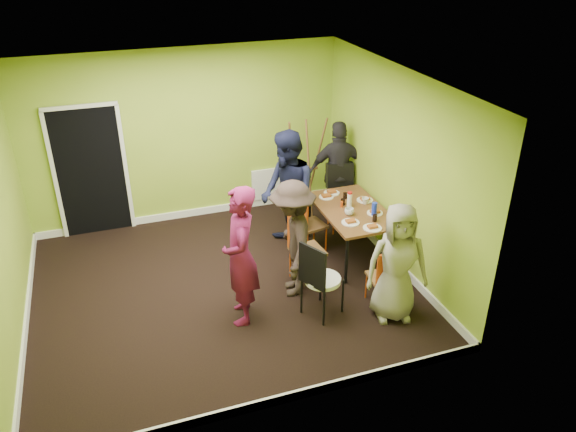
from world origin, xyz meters
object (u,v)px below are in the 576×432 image
Objects in this scene: chair_front_end at (385,275)px; person_front_end at (397,263)px; blue_bottle at (374,209)px; person_left_far at (288,194)px; easel at (305,167)px; person_standing at (241,256)px; person_left_near at (293,239)px; chair_back_end at (340,182)px; chair_left_far at (307,221)px; chair_bentwood at (319,276)px; orange_bottle at (342,204)px; dining_table at (352,212)px; chair_left_near at (302,246)px; person_back_end at (339,172)px; thermos at (349,200)px.

person_front_end reaches higher than chair_front_end.
blue_bottle is 1.26m from person_left_far.
easel is 0.94× the size of person_standing.
person_left_near is at bearing -166.38° from blue_bottle.
blue_bottle is at bearing 97.93° from chair_back_end.
person_left_far is at bearing 153.15° from person_standing.
chair_left_far is 1.09m from chair_back_end.
chair_front_end is at bearing -108.34° from blue_bottle.
chair_bentwood reaches higher than chair_back_end.
chair_left_far reaches higher than orange_bottle.
person_front_end is at bearing -90.16° from orange_bottle.
chair_bentwood is at bearing -26.76° from chair_left_far.
chair_left_far is at bearing 162.81° from person_left_near.
chair_left_far reaches higher than dining_table.
chair_left_near reaches higher than blue_bottle.
dining_table is 0.19m from orange_bottle.
chair_back_end is at bearing 152.90° from person_left_near.
chair_left_near is at bearing -145.77° from orange_bottle.
easel is at bearing 94.65° from chair_front_end.
person_back_end is (0.41, 2.41, 0.37)m from chair_front_end.
chair_back_end is at bearing 142.83° from person_standing.
easel is 0.58m from person_back_end.
chair_left_far is 1.07m from person_left_near.
blue_bottle is (0.19, -0.29, 0.16)m from dining_table.
thermos is (0.13, 1.40, 0.38)m from chair_front_end.
chair_left_far is 0.61× the size of person_front_end.
chair_left_near is 0.95× the size of chair_bentwood.
chair_front_end is at bearing 93.47° from person_back_end.
chair_front_end is at bearing 90.08° from chair_back_end.
easel reaches higher than chair_back_end.
person_left_far is at bearing 146.98° from chair_bentwood.
thermos is (0.59, -0.19, 0.33)m from chair_left_far.
orange_bottle is 0.05× the size of person_left_far.
blue_bottle is at bearing 117.76° from person_left_near.
chair_left_far is at bearing -109.82° from easel.
thermos is at bearing 87.72° from person_back_end.
chair_back_end is 1.23× the size of chair_front_end.
chair_front_end is 2.47m from person_back_end.
thermos is 1.04× the size of blue_bottle.
person_left_near reaches higher than chair_bentwood.
dining_table is 1.06m from chair_left_near.
chair_left_far is at bearing 144.15° from person_standing.
easel is (-0.39, 0.55, 0.10)m from chair_back_end.
dining_table is 0.38m from blue_bottle.
person_left_far reaches higher than chair_left_far.
orange_bottle is (0.89, 1.33, 0.21)m from chair_bentwood.
chair_front_end is 0.37m from person_front_end.
person_standing reaches higher than person_back_end.
chair_bentwood is (-1.02, -1.23, -0.12)m from dining_table.
chair_front_end is 9.57× the size of orange_bottle.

